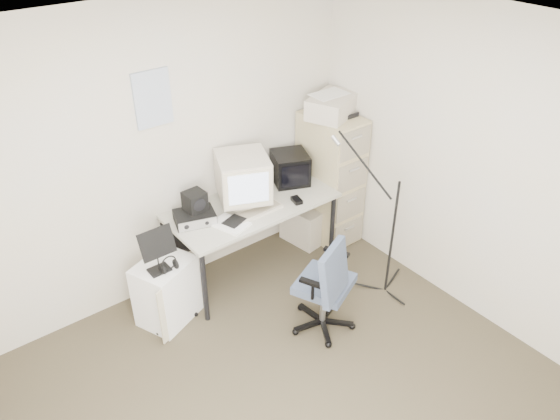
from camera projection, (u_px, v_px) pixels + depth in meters
floor at (301, 405)px, 3.88m from camera, size 3.60×3.60×0.01m
ceiling at (312, 54)px, 2.54m from camera, size 3.60×3.60×0.01m
wall_back at (162, 157)px, 4.41m from camera, size 3.60×0.02×2.50m
wall_right at (486, 175)px, 4.14m from camera, size 0.02×3.60×2.50m
wall_calendar at (153, 99)px, 4.12m from camera, size 0.30×0.02×0.44m
filing_cabinet at (330, 178)px, 5.33m from camera, size 0.40×0.60×1.30m
printer at (332, 106)px, 4.95m from camera, size 0.58×0.50×0.19m
desk at (253, 238)px, 4.97m from camera, size 1.50×0.70×0.73m
crt_monitor at (243, 181)px, 4.65m from camera, size 0.56×0.57×0.46m
crt_tv at (290, 168)px, 5.05m from camera, size 0.41×0.42×0.28m
desk_speaker at (267, 180)px, 4.98m from camera, size 0.12×0.12×0.16m
keyboard at (258, 211)px, 4.66m from camera, size 0.44×0.17×0.02m
mouse at (297, 200)px, 4.80m from camera, size 0.09×0.13×0.03m
radio_receiver at (195, 217)px, 4.52m from camera, size 0.38×0.32×0.09m
radio_speaker at (195, 201)px, 4.48m from camera, size 0.18×0.17×0.17m
papers at (230, 224)px, 4.49m from camera, size 0.29×0.34×0.02m
pc_tower at (301, 226)px, 5.45m from camera, size 0.24×0.43×0.38m
office_chair at (324, 282)px, 4.30m from camera, size 0.70×0.70×0.92m
side_cart at (167, 291)px, 4.48m from camera, size 0.56×0.51×0.56m
music_stand at (156, 250)px, 4.15m from camera, size 0.30×0.21×0.40m
headphones at (169, 266)px, 4.24m from camera, size 0.17×0.17×0.03m
mic_stand at (394, 222)px, 4.54m from camera, size 0.02×0.02×1.46m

